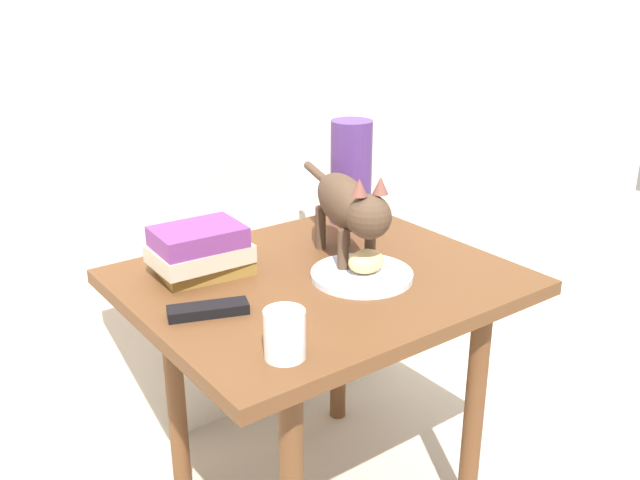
{
  "coord_description": "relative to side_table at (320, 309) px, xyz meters",
  "views": [
    {
      "loc": [
        -0.81,
        -1.09,
        1.18
      ],
      "look_at": [
        0.0,
        0.0,
        0.66
      ],
      "focal_mm": 39.36,
      "sensor_mm": 36.0,
      "label": 1
    }
  ],
  "objects": [
    {
      "name": "bread_roll",
      "position": [
        0.07,
        -0.07,
        0.12
      ],
      "size": [
        0.09,
        0.07,
        0.05
      ],
      "primitive_type": "ellipsoid",
      "rotation": [
        0.0,
        0.0,
        3.03
      ],
      "color": "#E0BC7A",
      "rests_on": "plate"
    },
    {
      "name": "candle_jar",
      "position": [
        -0.25,
        -0.24,
        0.12
      ],
      "size": [
        0.07,
        0.07,
        0.08
      ],
      "color": "silver",
      "rests_on": "side_table"
    },
    {
      "name": "side_table",
      "position": [
        0.0,
        0.0,
        0.0
      ],
      "size": [
        0.77,
        0.65,
        0.58
      ],
      "color": "brown",
      "rests_on": "ground"
    },
    {
      "name": "green_vase",
      "position": [
        0.27,
        0.23,
        0.21
      ],
      "size": [
        0.1,
        0.1,
        0.26
      ],
      "primitive_type": "cylinder",
      "color": "#4C2D72",
      "rests_on": "side_table"
    },
    {
      "name": "back_panel",
      "position": [
        0.0,
        0.44,
        0.6
      ],
      "size": [
        4.0,
        0.04,
        2.2
      ],
      "primitive_type": "cube",
      "color": "silver",
      "rests_on": "ground"
    },
    {
      "name": "cat",
      "position": [
        0.09,
        0.02,
        0.21
      ],
      "size": [
        0.2,
        0.46,
        0.23
      ],
      "color": "#4C3828",
      "rests_on": "side_table"
    },
    {
      "name": "tv_remote",
      "position": [
        -0.28,
        -0.02,
        0.09
      ],
      "size": [
        0.16,
        0.09,
        0.02
      ],
      "primitive_type": "cube",
      "rotation": [
        0.0,
        0.0,
        -0.35
      ],
      "color": "black",
      "rests_on": "side_table"
    },
    {
      "name": "plate",
      "position": [
        0.06,
        -0.06,
        0.09
      ],
      "size": [
        0.21,
        0.21,
        0.01
      ],
      "primitive_type": "cylinder",
      "color": "silver",
      "rests_on": "side_table"
    },
    {
      "name": "book_stack",
      "position": [
        -0.2,
        0.15,
        0.13
      ],
      "size": [
        0.21,
        0.16,
        0.11
      ],
      "color": "olive",
      "rests_on": "side_table"
    }
  ]
}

